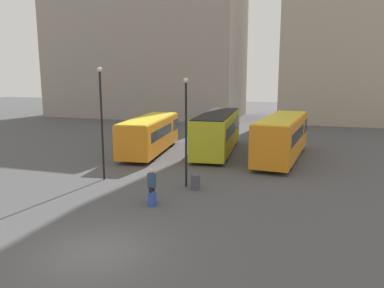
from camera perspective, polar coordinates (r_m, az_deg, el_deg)
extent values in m
plane|color=#4C4C4F|center=(14.07, -14.74, -15.68)|extent=(160.00, 160.00, 0.00)
cube|color=gray|center=(59.73, -6.90, 15.41)|extent=(28.73, 13.82, 22.97)
cube|color=orange|center=(30.12, -6.41, 1.53)|extent=(3.67, 9.73, 2.46)
cube|color=black|center=(33.79, -4.55, 3.04)|extent=(2.72, 2.06, 0.93)
cube|color=black|center=(29.26, -6.89, 1.87)|extent=(3.26, 6.34, 0.74)
cube|color=yellow|center=(29.95, -6.46, 3.93)|extent=(3.45, 9.52, 0.08)
cylinder|color=black|center=(33.07, -4.93, 0.61)|extent=(2.49, 1.38, 1.08)
cylinder|color=black|center=(27.53, -8.10, -1.42)|extent=(2.49, 1.38, 1.08)
cube|color=gold|center=(30.35, 3.91, 1.91)|extent=(3.46, 10.85, 2.84)
cube|color=black|center=(34.60, 4.98, 3.52)|extent=(2.72, 2.18, 1.08)
cube|color=black|center=(29.36, 3.64, 2.33)|extent=(3.15, 7.03, 0.85)
cube|color=black|center=(30.17, 3.94, 4.65)|extent=(3.24, 10.62, 0.08)
cylinder|color=black|center=(33.78, 4.71, 0.67)|extent=(2.49, 1.13, 0.91)
cylinder|color=black|center=(27.35, 2.85, -1.59)|extent=(2.49, 1.13, 0.91)
cube|color=orange|center=(28.39, 13.57, 1.10)|extent=(3.37, 10.52, 2.79)
cube|color=black|center=(32.50, 14.78, 2.80)|extent=(2.67, 2.12, 1.06)
cube|color=black|center=(27.42, 13.30, 1.53)|extent=(3.08, 6.82, 0.84)
cube|color=yellow|center=(28.20, 13.70, 3.98)|extent=(3.16, 10.30, 0.08)
cylinder|color=black|center=(31.71, 14.40, -0.12)|extent=(2.46, 1.26, 1.05)
cylinder|color=black|center=(25.49, 12.32, -2.53)|extent=(2.46, 1.26, 1.05)
cylinder|color=black|center=(18.54, -6.37, -7.65)|extent=(0.16, 0.16, 0.78)
cylinder|color=black|center=(18.46, -5.90, -7.72)|extent=(0.16, 0.16, 0.78)
cylinder|color=#334766|center=(18.29, -6.18, -5.51)|extent=(0.47, 0.47, 0.68)
sphere|color=beige|center=(18.17, -6.21, -4.10)|extent=(0.25, 0.25, 0.25)
cube|color=#334CB2|center=(18.03, -6.08, -8.36)|extent=(0.28, 0.38, 0.67)
cube|color=black|center=(17.77, -6.30, -7.00)|extent=(0.14, 0.03, 0.30)
cylinder|color=black|center=(20.42, -0.91, 1.29)|extent=(0.12, 0.12, 5.78)
sphere|color=beige|center=(20.17, -0.94, 9.66)|extent=(0.28, 0.28, 0.28)
cylinder|color=black|center=(22.46, -13.56, 2.60)|extent=(0.12, 0.12, 6.37)
sphere|color=beige|center=(22.27, -13.92, 10.96)|extent=(0.28, 0.28, 0.28)
cylinder|color=#47474C|center=(20.39, 0.51, -5.81)|extent=(0.52, 0.52, 0.85)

